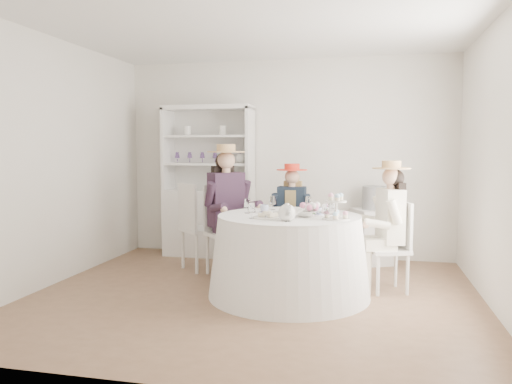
# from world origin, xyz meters

# --- Properties ---
(ground) EXTENTS (4.50, 4.50, 0.00)m
(ground) POSITION_xyz_m (0.00, 0.00, 0.00)
(ground) COLOR brown
(ground) RESTS_ON ground
(ceiling) EXTENTS (4.50, 4.50, 0.00)m
(ceiling) POSITION_xyz_m (0.00, 0.00, 2.70)
(ceiling) COLOR white
(ceiling) RESTS_ON wall_back
(wall_back) EXTENTS (4.50, 0.00, 4.50)m
(wall_back) POSITION_xyz_m (0.00, 2.00, 1.35)
(wall_back) COLOR silver
(wall_back) RESTS_ON ground
(wall_front) EXTENTS (4.50, 0.00, 4.50)m
(wall_front) POSITION_xyz_m (0.00, -2.00, 1.35)
(wall_front) COLOR silver
(wall_front) RESTS_ON ground
(wall_left) EXTENTS (0.00, 4.50, 4.50)m
(wall_left) POSITION_xyz_m (-2.25, 0.00, 1.35)
(wall_left) COLOR silver
(wall_left) RESTS_ON ground
(wall_right) EXTENTS (0.00, 4.50, 4.50)m
(wall_right) POSITION_xyz_m (2.25, 0.00, 1.35)
(wall_right) COLOR silver
(wall_right) RESTS_ON ground
(tea_table) EXTENTS (1.63, 1.63, 0.82)m
(tea_table) POSITION_xyz_m (0.34, 0.10, 0.41)
(tea_table) COLOR white
(tea_table) RESTS_ON ground
(hutch) EXTENTS (1.38, 0.86, 2.07)m
(hutch) POSITION_xyz_m (-1.04, 1.77, 0.74)
(hutch) COLOR silver
(hutch) RESTS_ON ground
(side_table) EXTENTS (0.60, 0.60, 0.71)m
(side_table) POSITION_xyz_m (1.18, 1.75, 0.35)
(side_table) COLOR silver
(side_table) RESTS_ON ground
(hatbox) EXTENTS (0.39, 0.39, 0.30)m
(hatbox) POSITION_xyz_m (1.18, 1.75, 0.86)
(hatbox) COLOR black
(hatbox) RESTS_ON side_table
(guest_left) EXTENTS (0.65, 0.65, 1.54)m
(guest_left) POSITION_xyz_m (-0.49, 0.74, 0.87)
(guest_left) COLOR silver
(guest_left) RESTS_ON ground
(guest_mid) EXTENTS (0.47, 0.49, 1.31)m
(guest_mid) POSITION_xyz_m (0.21, 1.14, 0.74)
(guest_mid) COLOR silver
(guest_mid) RESTS_ON ground
(guest_right) EXTENTS (0.56, 0.52, 1.37)m
(guest_right) POSITION_xyz_m (1.32, 0.47, 0.77)
(guest_right) COLOR silver
(guest_right) RESTS_ON ground
(spare_chair) EXTENTS (0.62, 0.62, 1.07)m
(spare_chair) POSITION_xyz_m (-0.93, 0.90, 0.57)
(spare_chair) COLOR silver
(spare_chair) RESTS_ON ground
(teacup_a) EXTENTS (0.11, 0.11, 0.07)m
(teacup_a) POSITION_xyz_m (0.06, 0.24, 0.86)
(teacup_a) COLOR white
(teacup_a) RESTS_ON tea_table
(teacup_b) EXTENTS (0.09, 0.09, 0.07)m
(teacup_b) POSITION_xyz_m (0.27, 0.35, 0.86)
(teacup_b) COLOR white
(teacup_b) RESTS_ON tea_table
(teacup_c) EXTENTS (0.09, 0.09, 0.07)m
(teacup_c) POSITION_xyz_m (0.63, 0.18, 0.86)
(teacup_c) COLOR white
(teacup_c) RESTS_ON tea_table
(flower_bowl) EXTENTS (0.27, 0.27, 0.05)m
(flower_bowl) POSITION_xyz_m (0.52, 0.00, 0.85)
(flower_bowl) COLOR white
(flower_bowl) RESTS_ON tea_table
(flower_arrangement) EXTENTS (0.17, 0.17, 0.06)m
(flower_arrangement) POSITION_xyz_m (0.57, 0.06, 0.90)
(flower_arrangement) COLOR pink
(flower_arrangement) RESTS_ON tea_table
(table_teapot) EXTENTS (0.23, 0.16, 0.17)m
(table_teapot) POSITION_xyz_m (0.39, -0.29, 0.90)
(table_teapot) COLOR white
(table_teapot) RESTS_ON tea_table
(sandwich_plate) EXTENTS (0.29, 0.29, 0.06)m
(sandwich_plate) POSITION_xyz_m (0.18, -0.16, 0.84)
(sandwich_plate) COLOR white
(sandwich_plate) RESTS_ON tea_table
(cupcake_stand) EXTENTS (0.26, 0.26, 0.24)m
(cupcake_stand) POSITION_xyz_m (0.82, -0.10, 0.91)
(cupcake_stand) COLOR white
(cupcake_stand) RESTS_ON tea_table
(stemware_set) EXTENTS (0.94, 0.95, 0.15)m
(stemware_set) POSITION_xyz_m (0.34, 0.10, 0.90)
(stemware_set) COLOR white
(stemware_set) RESTS_ON tea_table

